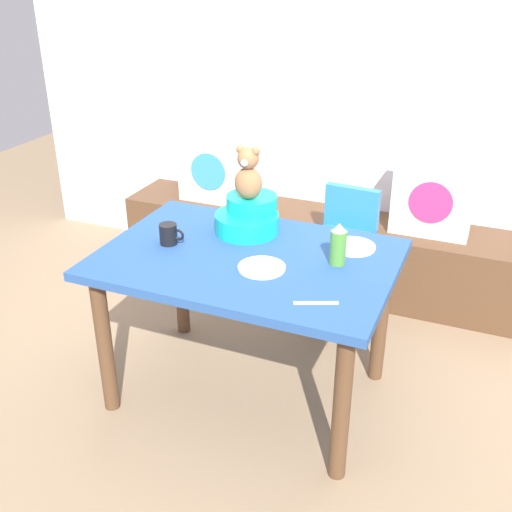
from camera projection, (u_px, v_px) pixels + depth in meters
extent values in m
plane|color=#8C7256|center=(248.00, 390.00, 3.01)|extent=(8.00, 8.00, 0.00)
cube|color=silver|center=(344.00, 69.00, 3.63)|extent=(4.40, 0.10, 2.60)
cube|color=brown|center=(322.00, 250.00, 3.89)|extent=(2.60, 0.44, 0.46)
cube|color=white|center=(213.00, 168.00, 3.93)|extent=(0.44, 0.14, 0.44)
cylinder|color=teal|center=(208.00, 172.00, 3.86)|extent=(0.24, 0.01, 0.24)
cube|color=white|center=(433.00, 198.00, 3.45)|extent=(0.44, 0.14, 0.44)
cylinder|color=#E02D72|center=(431.00, 203.00, 3.39)|extent=(0.24, 0.01, 0.24)
cube|color=#264C8C|center=(247.00, 259.00, 2.68)|extent=(1.27, 0.88, 0.04)
cylinder|color=brown|center=(105.00, 345.00, 2.75)|extent=(0.07, 0.07, 0.70)
cylinder|color=brown|center=(342.00, 407.00, 2.37)|extent=(0.07, 0.07, 0.70)
cylinder|color=brown|center=(181.00, 276.00, 3.33)|extent=(0.07, 0.07, 0.70)
cylinder|color=brown|center=(381.00, 317.00, 2.95)|extent=(0.07, 0.07, 0.70)
cylinder|color=#2672B2|center=(341.00, 244.00, 3.31)|extent=(0.34, 0.34, 0.10)
cube|color=#2672B2|center=(352.00, 208.00, 3.35)|extent=(0.30, 0.08, 0.24)
cube|color=white|center=(329.00, 246.00, 3.14)|extent=(0.32, 0.23, 0.02)
cylinder|color=silver|center=(306.00, 296.00, 3.37)|extent=(0.03, 0.03, 0.46)
cylinder|color=silver|center=(356.00, 306.00, 3.27)|extent=(0.03, 0.03, 0.46)
cylinder|color=silver|center=(321.00, 274.00, 3.60)|extent=(0.03, 0.03, 0.46)
cylinder|color=silver|center=(368.00, 283.00, 3.50)|extent=(0.03, 0.03, 0.46)
cylinder|color=#10B6A2|center=(247.00, 223.00, 2.88)|extent=(0.30, 0.30, 0.09)
cylinder|color=#10B6A2|center=(252.00, 203.00, 2.89)|extent=(0.24, 0.24, 0.07)
ellipsoid|color=#9E6740|center=(248.00, 183.00, 2.81)|extent=(0.13, 0.11, 0.15)
sphere|color=#9E6740|center=(248.00, 158.00, 2.76)|extent=(0.10, 0.10, 0.10)
sphere|color=beige|center=(244.00, 163.00, 2.73)|extent=(0.04, 0.04, 0.04)
sphere|color=#9E6740|center=(240.00, 149.00, 2.75)|extent=(0.04, 0.04, 0.04)
sphere|color=#9E6740|center=(256.00, 151.00, 2.73)|extent=(0.04, 0.04, 0.04)
cylinder|color=#4C8C33|center=(338.00, 248.00, 2.57)|extent=(0.07, 0.07, 0.15)
cone|color=white|center=(339.00, 227.00, 2.53)|extent=(0.06, 0.06, 0.03)
cylinder|color=black|center=(168.00, 234.00, 2.76)|extent=(0.08, 0.08, 0.09)
torus|color=black|center=(178.00, 235.00, 2.74)|extent=(0.06, 0.01, 0.06)
cylinder|color=white|center=(353.00, 247.00, 2.74)|extent=(0.20, 0.20, 0.01)
cylinder|color=white|center=(262.00, 268.00, 2.56)|extent=(0.20, 0.20, 0.01)
cube|color=silver|center=(316.00, 303.00, 2.31)|extent=(0.16, 0.08, 0.01)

